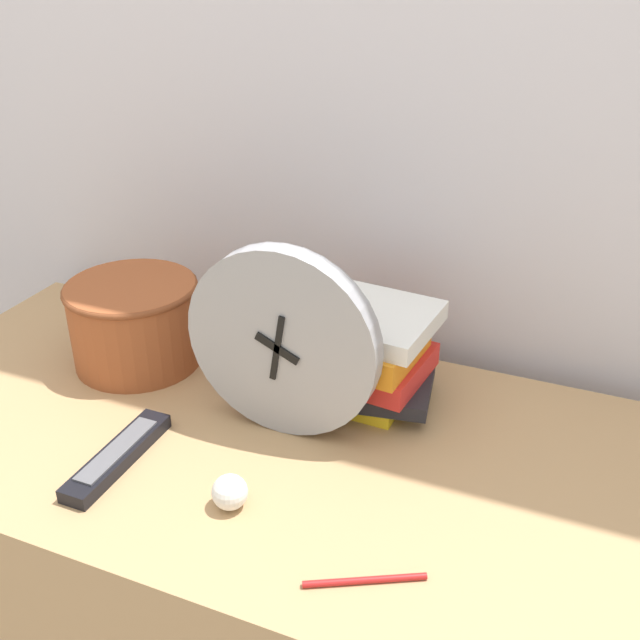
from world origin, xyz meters
The scene contains 8 objects.
wall_back centered at (0.00, 0.68, 1.20)m, with size 6.00×0.04×2.40m.
desk centered at (0.00, 0.30, 0.35)m, with size 1.23×0.61×0.70m.
desk_clock centered at (0.04, 0.33, 0.85)m, with size 0.28×0.04×0.28m.
book_stack centered at (0.10, 0.45, 0.78)m, with size 0.27×0.20×0.15m.
basket centered at (-0.27, 0.41, 0.78)m, with size 0.22×0.22×0.14m.
tv_remote centered at (-0.14, 0.17, 0.72)m, with size 0.04×0.20×0.02m.
crumpled_paper_ball centered at (0.05, 0.15, 0.73)m, with size 0.05×0.05×0.05m.
pen centered at (0.25, 0.10, 0.71)m, with size 0.13×0.07×0.01m.
Camera 1 is at (0.43, -0.48, 1.36)m, focal length 42.00 mm.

